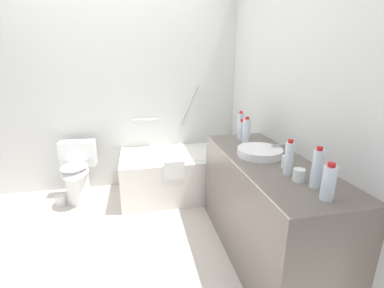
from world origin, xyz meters
The scene contains 18 objects.
ground_plane centered at (0.00, 0.00, 0.00)m, with size 4.04×4.04×0.00m, color beige.
wall_back_tiled centered at (0.00, 1.22, 1.24)m, with size 3.44×0.10×2.47m, color silver.
wall_right_mirror centered at (1.57, 0.00, 1.24)m, with size 0.10×2.74×2.47m, color silver.
bathtub centered at (0.75, 0.79, 0.28)m, with size 1.41×0.77×1.29m.
toilet centered at (-0.44, 0.85, 0.35)m, with size 0.39×0.51×0.69m.
vanity_counter centered at (1.23, -0.42, 0.42)m, with size 0.58×1.53×0.84m, color #6B6056.
sink_basin centered at (1.20, -0.32, 0.87)m, with size 0.35×0.35×0.06m, color white.
sink_faucet centered at (1.40, -0.32, 0.88)m, with size 0.13×0.15×0.09m.
water_bottle_0 centered at (1.22, -0.70, 0.95)m, with size 0.06×0.06×0.24m.
water_bottle_1 centered at (1.28, -0.90, 0.96)m, with size 0.06×0.06×0.25m.
water_bottle_2 centered at (1.24, 0.04, 0.95)m, with size 0.07×0.07×0.24m.
water_bottle_3 centered at (1.24, -1.05, 0.94)m, with size 0.07×0.07×0.21m.
water_bottle_4 centered at (1.25, 0.23, 0.96)m, with size 0.06×0.06×0.26m.
water_bottle_5 centered at (1.23, 0.13, 0.93)m, with size 0.06×0.06×0.20m.
drinking_glass_0 centered at (1.23, -0.81, 0.88)m, with size 0.07×0.07×0.08m, color white.
drinking_glass_1 centered at (1.27, -0.59, 0.88)m, with size 0.07×0.07×0.09m, color white.
soap_dish centered at (1.21, -0.05, 0.85)m, with size 0.09×0.06×0.02m, color white.
toilet_paper_roll centered at (-0.64, 0.77, 0.05)m, with size 0.11×0.11×0.11m, color white.
Camera 1 is at (0.28, -2.15, 1.54)m, focal length 24.76 mm.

